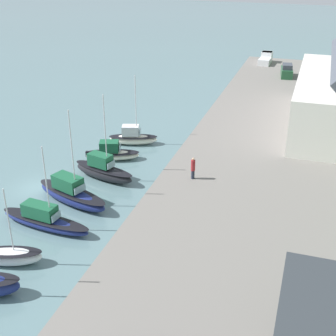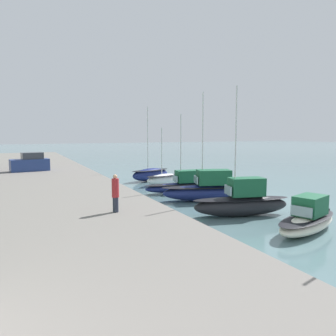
{
  "view_description": "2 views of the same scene",
  "coord_description": "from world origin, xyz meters",
  "px_view_note": "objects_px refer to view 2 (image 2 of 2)",
  "views": [
    {
      "loc": [
        33.95,
        24.28,
        21.46
      ],
      "look_at": [
        -4.36,
        11.83,
        1.94
      ],
      "focal_mm": 50.0,
      "sensor_mm": 36.0,
      "label": 1
    },
    {
      "loc": [
        -21.77,
        19.28,
        5.74
      ],
      "look_at": [
        4.0,
        7.3,
        2.68
      ],
      "focal_mm": 35.0,
      "sensor_mm": 36.0,
      "label": 2
    }
  ],
  "objects_px": {
    "moored_boat_2": "(242,202)",
    "moored_boat_3": "(210,189)",
    "moored_boat_1": "(308,219)",
    "moored_boat_4": "(187,184)",
    "moored_boat_5": "(164,179)",
    "moored_boat_6": "(150,174)",
    "parked_car_0": "(30,163)",
    "person_on_quay": "(115,193)"
  },
  "relations": [
    {
      "from": "moored_boat_1",
      "to": "moored_boat_3",
      "type": "xyz_separation_m",
      "value": [
        9.88,
        0.48,
        0.23
      ]
    },
    {
      "from": "parked_car_0",
      "to": "person_on_quay",
      "type": "xyz_separation_m",
      "value": [
        -23.6,
        -3.5,
        0.18
      ]
    },
    {
      "from": "moored_boat_3",
      "to": "person_on_quay",
      "type": "height_order",
      "value": "moored_boat_3"
    },
    {
      "from": "moored_boat_1",
      "to": "moored_boat_6",
      "type": "relative_size",
      "value": 0.7
    },
    {
      "from": "moored_boat_2",
      "to": "moored_boat_3",
      "type": "bearing_deg",
      "value": 6.43
    },
    {
      "from": "moored_boat_5",
      "to": "parked_car_0",
      "type": "relative_size",
      "value": 1.43
    },
    {
      "from": "parked_car_0",
      "to": "person_on_quay",
      "type": "bearing_deg",
      "value": -179.26
    },
    {
      "from": "moored_boat_3",
      "to": "moored_boat_5",
      "type": "distance_m",
      "value": 9.35
    },
    {
      "from": "parked_car_0",
      "to": "moored_boat_1",
      "type": "bearing_deg",
      "value": -161.32
    },
    {
      "from": "moored_boat_4",
      "to": "moored_boat_1",
      "type": "bearing_deg",
      "value": -172.96
    },
    {
      "from": "moored_boat_1",
      "to": "moored_boat_4",
      "type": "bearing_deg",
      "value": -17.52
    },
    {
      "from": "moored_boat_6",
      "to": "moored_boat_4",
      "type": "bearing_deg",
      "value": 165.17
    },
    {
      "from": "moored_boat_1",
      "to": "parked_car_0",
      "type": "relative_size",
      "value": 1.4
    },
    {
      "from": "moored_boat_1",
      "to": "moored_boat_5",
      "type": "height_order",
      "value": "moored_boat_5"
    },
    {
      "from": "moored_boat_4",
      "to": "moored_boat_3",
      "type": "bearing_deg",
      "value": -176.59
    },
    {
      "from": "moored_boat_5",
      "to": "moored_boat_1",
      "type": "bearing_deg",
      "value": 164.23
    },
    {
      "from": "person_on_quay",
      "to": "moored_boat_1",
      "type": "bearing_deg",
      "value": -112.17
    },
    {
      "from": "moored_boat_6",
      "to": "parked_car_0",
      "type": "bearing_deg",
      "value": 51.22
    },
    {
      "from": "moored_boat_3",
      "to": "moored_boat_4",
      "type": "height_order",
      "value": "moored_boat_3"
    },
    {
      "from": "parked_car_0",
      "to": "moored_boat_6",
      "type": "bearing_deg",
      "value": -118.83
    },
    {
      "from": "moored_boat_3",
      "to": "person_on_quay",
      "type": "bearing_deg",
      "value": 138.32
    },
    {
      "from": "moored_boat_6",
      "to": "person_on_quay",
      "type": "bearing_deg",
      "value": 135.09
    },
    {
      "from": "moored_boat_4",
      "to": "moored_boat_6",
      "type": "bearing_deg",
      "value": 8.66
    },
    {
      "from": "moored_boat_3",
      "to": "moored_boat_5",
      "type": "relative_size",
      "value": 1.44
    },
    {
      "from": "moored_boat_6",
      "to": "moored_boat_3",
      "type": "bearing_deg",
      "value": 163.41
    },
    {
      "from": "moored_boat_1",
      "to": "moored_boat_6",
      "type": "xyz_separation_m",
      "value": [
        22.74,
        0.72,
        0.08
      ]
    },
    {
      "from": "moored_boat_4",
      "to": "parked_car_0",
      "type": "xyz_separation_m",
      "value": [
        13.59,
        13.48,
        1.46
      ]
    },
    {
      "from": "moored_boat_3",
      "to": "moored_boat_5",
      "type": "height_order",
      "value": "moored_boat_3"
    },
    {
      "from": "moored_boat_1",
      "to": "person_on_quay",
      "type": "bearing_deg",
      "value": 49.11
    },
    {
      "from": "moored_boat_4",
      "to": "moored_boat_5",
      "type": "xyz_separation_m",
      "value": [
        5.04,
        0.2,
        -0.09
      ]
    },
    {
      "from": "moored_boat_5",
      "to": "moored_boat_4",
      "type": "bearing_deg",
      "value": 165.0
    },
    {
      "from": "moored_boat_3",
      "to": "parked_car_0",
      "type": "relative_size",
      "value": 2.06
    },
    {
      "from": "moored_boat_1",
      "to": "moored_boat_4",
      "type": "height_order",
      "value": "moored_boat_4"
    },
    {
      "from": "moored_boat_4",
      "to": "parked_car_0",
      "type": "bearing_deg",
      "value": 50.6
    },
    {
      "from": "parked_car_0",
      "to": "moored_boat_4",
      "type": "bearing_deg",
      "value": -142.94
    },
    {
      "from": "moored_boat_2",
      "to": "moored_boat_6",
      "type": "distance_m",
      "value": 18.14
    },
    {
      "from": "moored_boat_3",
      "to": "moored_boat_5",
      "type": "bearing_deg",
      "value": 18.24
    },
    {
      "from": "moored_boat_4",
      "to": "moored_boat_6",
      "type": "distance_m",
      "value": 8.56
    },
    {
      "from": "moored_boat_1",
      "to": "moored_boat_6",
      "type": "height_order",
      "value": "moored_boat_6"
    },
    {
      "from": "moored_boat_1",
      "to": "moored_boat_5",
      "type": "distance_m",
      "value": 19.24
    },
    {
      "from": "moored_boat_2",
      "to": "moored_boat_4",
      "type": "distance_m",
      "value": 9.63
    },
    {
      "from": "moored_boat_3",
      "to": "moored_boat_6",
      "type": "bearing_deg",
      "value": 19.22
    }
  ]
}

